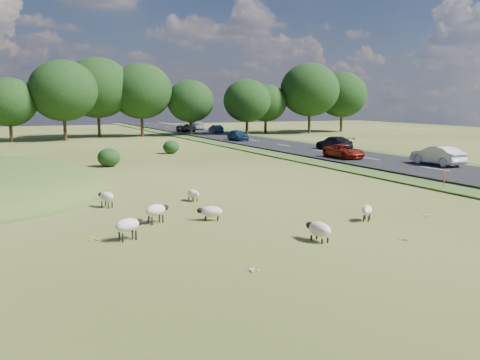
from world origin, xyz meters
The scene contains 19 objects.
ground centered at (0.00, 20.00, 0.00)m, with size 160.00×160.00×0.00m, color #3D4E18.
road centered at (20.00, 30.00, 0.12)m, with size 8.00×150.00×0.25m, color black.
treeline centered at (-1.06, 55.44, 6.57)m, with size 96.28×14.66×11.70m.
shrubs centered at (-2.31, 26.04, 0.70)m, with size 20.32×10.20×1.52m.
marker_post centered at (14.81, 1.85, 0.60)m, with size 0.06×0.06×1.20m, color #D8590C.
sheep_0 centered at (-5.68, -2.66, 0.61)m, with size 1.27×0.83×0.88m.
sheep_1 centered at (-5.29, 4.24, 0.57)m, with size 0.85×1.16×0.81m.
sheep_2 centered at (-1.54, -0.71, 0.42)m, with size 1.19×0.89×0.67m.
sheep_3 centered at (-0.70, 4.14, 0.39)m, with size 0.58×1.10×0.62m.
sheep_4 centered at (0.97, -5.75, 0.48)m, with size 0.72×1.36×0.76m.
sheep_5 centered at (4.82, -3.64, 0.50)m, with size 0.92×0.92×0.72m.
sheep_6 centered at (-3.92, -0.26, 0.60)m, with size 1.24×0.83×0.86m.
car_0 centered at (18.10, 17.15, 0.87)m, with size 2.04×4.43×1.23m, color maroon.
car_1 centered at (21.90, 24.38, 0.96)m, with size 1.99×4.90×1.42m, color black.
car_3 centered at (18.10, 62.21, 0.90)m, with size 2.14×4.64×1.29m, color black.
car_4 centered at (21.90, 68.44, 1.00)m, with size 2.11×5.20×1.51m, color #B1B4B9.
car_5 centered at (18.10, 40.82, 0.95)m, with size 1.66×4.13×1.41m, color navy.
car_6 centered at (21.90, 9.71, 1.02)m, with size 1.63×4.68×1.54m, color silver.
car_7 centered at (21.90, 58.30, 0.86)m, with size 1.29×3.70×1.22m, color navy.
Camera 1 is at (-9.92, -22.75, 5.35)m, focal length 40.00 mm.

